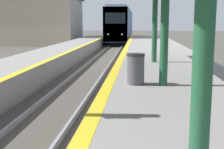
{
  "coord_description": "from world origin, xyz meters",
  "views": [
    {
      "loc": [
        2.47,
        -1.18,
        2.69
      ],
      "look_at": [
        0.58,
        21.3,
        -1.1
      ],
      "focal_mm": 50.0,
      "sensor_mm": 36.0,
      "label": 1
    }
  ],
  "objects": [
    {
      "name": "train",
      "position": [
        0.0,
        44.06,
        2.34
      ],
      "size": [
        2.69,
        23.7,
        4.6
      ],
      "color": "black",
      "rests_on": "ground"
    },
    {
      "name": "trash_bin",
      "position": [
        2.41,
        7.45,
        1.4
      ],
      "size": [
        0.51,
        0.51,
        0.86
      ],
      "color": "#4C4C51",
      "rests_on": "platform_right"
    },
    {
      "name": "station_building",
      "position": [
        -10.41,
        36.61,
        2.89
      ],
      "size": [
        11.44,
        8.23,
        5.75
      ],
      "color": "tan",
      "rests_on": "ground"
    }
  ]
}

